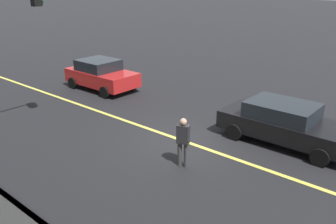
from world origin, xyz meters
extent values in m
plane|color=black|center=(0.00, 0.00, 0.00)|extent=(200.00, 200.00, 0.00)
cube|color=slate|center=(0.00, 5.98, 0.07)|extent=(80.00, 0.16, 0.15)
cube|color=#D8CC4C|center=(0.00, 0.00, 0.01)|extent=(80.00, 0.16, 0.01)
cube|color=black|center=(-2.94, -2.24, 0.62)|extent=(4.65, 1.87, 0.64)
cube|color=black|center=(-2.73, -2.24, 1.21)|extent=(2.32, 1.72, 0.53)
cylinder|color=black|center=(-4.47, -1.32, 0.30)|extent=(0.60, 0.22, 0.60)
cylinder|color=black|center=(-1.41, -3.15, 0.30)|extent=(0.60, 0.22, 0.60)
cylinder|color=black|center=(-1.41, -1.32, 0.30)|extent=(0.60, 0.22, 0.60)
cube|color=red|center=(7.29, -2.39, 0.66)|extent=(3.98, 1.91, 0.71)
cube|color=black|center=(7.52, -2.39, 1.29)|extent=(1.95, 1.76, 0.55)
cylinder|color=black|center=(5.98, -3.32, 0.30)|extent=(0.60, 0.22, 0.60)
cylinder|color=black|center=(5.98, -1.45, 0.30)|extent=(0.60, 0.22, 0.60)
cylinder|color=black|center=(8.60, -3.32, 0.30)|extent=(0.60, 0.22, 0.60)
cylinder|color=black|center=(8.60, -1.45, 0.30)|extent=(0.60, 0.22, 0.60)
cylinder|color=#383838|center=(-1.30, 1.44, 0.40)|extent=(0.18, 0.18, 0.80)
cylinder|color=#383838|center=(-1.10, 1.50, 0.40)|extent=(0.18, 0.18, 0.80)
cube|color=#262628|center=(-1.20, 1.47, 1.10)|extent=(0.43, 0.33, 0.60)
sphere|color=tan|center=(-1.20, 1.47, 1.50)|extent=(0.22, 0.22, 0.22)
cube|color=black|center=(-1.14, 1.31, 1.13)|extent=(0.30, 0.23, 0.34)
sphere|color=black|center=(4.72, 2.20, 4.79)|extent=(0.18, 0.18, 0.18)
camera|label=1|loc=(-7.31, 9.38, 5.53)|focal=38.22mm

